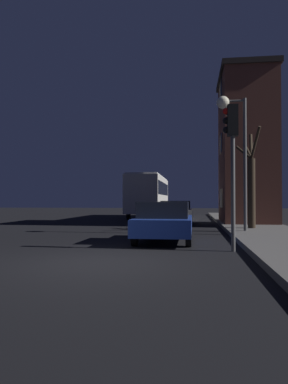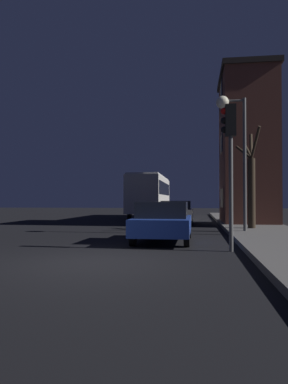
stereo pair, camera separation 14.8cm
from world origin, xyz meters
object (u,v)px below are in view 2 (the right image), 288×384
object	(u,v)px
bare_tree	(251,181)
car_mid_lane	(177,212)
traffic_light	(230,146)
streetlamp	(232,127)
bus	(150,193)
car_near_lane	(163,221)

from	to	relation	value
bare_tree	car_mid_lane	xyz separation A→B (m)	(-3.67, 4.38, -1.56)
traffic_light	streetlamp	bearing A→B (deg)	84.11
streetlamp	car_mid_lane	bearing A→B (deg)	113.54
bare_tree	bus	distance (m)	14.47
bus	car_near_lane	xyz separation A→B (m)	(2.66, -17.75, -1.31)
car_mid_lane	car_near_lane	bearing A→B (deg)	-89.90
streetlamp	bare_tree	bearing A→B (deg)	58.58
car_near_lane	car_mid_lane	world-z (taller)	car_mid_lane
streetlamp	bare_tree	xyz separation A→B (m)	(1.03, 1.69, -2.22)
streetlamp	bus	size ratio (longest dim) A/B	0.54
car_near_lane	car_mid_lane	size ratio (longest dim) A/B	1.01
traffic_light	car_near_lane	size ratio (longest dim) A/B	1.00
streetlamp	bus	world-z (taller)	streetlamp
bare_tree	car_near_lane	bearing A→B (deg)	-127.71
bus	car_near_lane	distance (m)	17.99
bus	car_mid_lane	world-z (taller)	bus
traffic_light	car_mid_lane	distance (m)	11.66
traffic_light	bus	distance (m)	20.47
streetlamp	car_near_lane	bearing A→B (deg)	-130.79
bus	car_mid_lane	xyz separation A→B (m)	(2.65, -8.64, -1.28)
bare_tree	bus	size ratio (longest dim) A/B	0.43
streetlamp	car_near_lane	distance (m)	5.54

